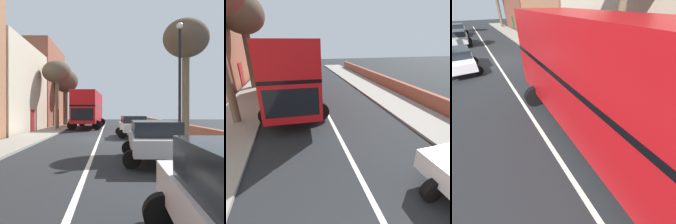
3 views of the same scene
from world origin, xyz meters
The scene contains 2 objects.
double_decker_bus centered at (-1.70, 11.83, 2.35)m, with size 3.83×10.60×4.06m.
street_tree_left_4 centered at (-5.18, 16.57, 5.80)m, with size 3.38×3.38×7.36m.
Camera 2 is at (-1.74, -0.33, 3.98)m, focal length 27.89 mm.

